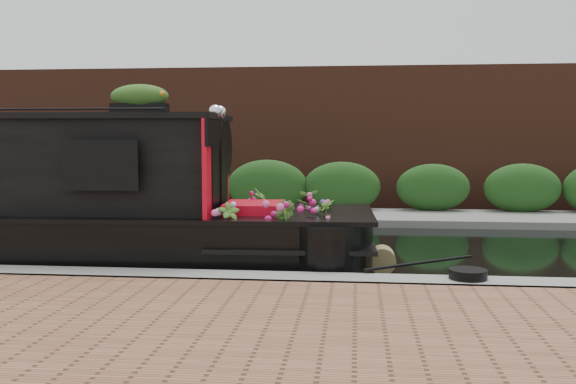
# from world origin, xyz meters

# --- Properties ---
(ground) EXTENTS (80.00, 80.00, 0.00)m
(ground) POSITION_xyz_m (0.00, 0.00, 0.00)
(ground) COLOR black
(ground) RESTS_ON ground
(near_bank_coping) EXTENTS (40.00, 0.60, 0.50)m
(near_bank_coping) POSITION_xyz_m (0.00, -3.30, 0.00)
(near_bank_coping) COLOR gray
(near_bank_coping) RESTS_ON ground
(far_bank_path) EXTENTS (40.00, 2.40, 0.34)m
(far_bank_path) POSITION_xyz_m (0.00, 4.20, 0.00)
(far_bank_path) COLOR slate
(far_bank_path) RESTS_ON ground
(far_hedge) EXTENTS (40.00, 1.10, 2.80)m
(far_hedge) POSITION_xyz_m (0.00, 5.10, 0.00)
(far_hedge) COLOR #1E4617
(far_hedge) RESTS_ON ground
(far_brick_wall) EXTENTS (40.00, 1.00, 8.00)m
(far_brick_wall) POSITION_xyz_m (0.00, 7.20, 0.00)
(far_brick_wall) COLOR #552B1C
(far_brick_wall) RESTS_ON ground
(rope_fender) EXTENTS (0.39, 0.41, 0.39)m
(rope_fender) POSITION_xyz_m (2.90, -1.77, 0.20)
(rope_fender) COLOR olive
(rope_fender) RESTS_ON ground
(coiled_mooring_rope) EXTENTS (0.48, 0.48, 0.12)m
(coiled_mooring_rope) POSITION_xyz_m (3.92, -3.20, 0.31)
(coiled_mooring_rope) COLOR black
(coiled_mooring_rope) RESTS_ON near_bank_coping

